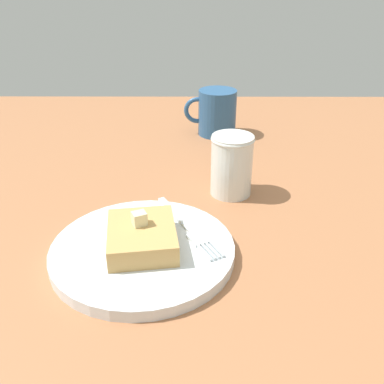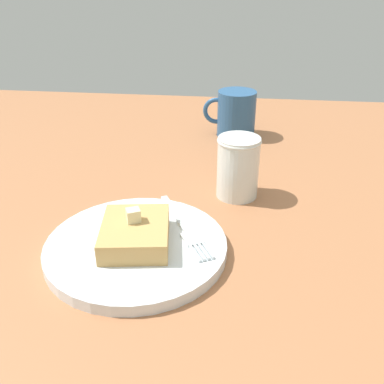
{
  "view_description": "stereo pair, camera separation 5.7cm",
  "coord_description": "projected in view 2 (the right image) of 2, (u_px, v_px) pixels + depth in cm",
  "views": [
    {
      "loc": [
        -3.08,
        51.21,
        34.25
      ],
      "look_at": [
        -2.86,
        0.59,
        6.99
      ],
      "focal_mm": 40.0,
      "sensor_mm": 36.0,
      "label": 1
    },
    {
      "loc": [
        -8.81,
        50.86,
        34.25
      ],
      "look_at": [
        -2.86,
        0.59,
        6.99
      ],
      "focal_mm": 40.0,
      "sensor_mm": 36.0,
      "label": 2
    }
  ],
  "objects": [
    {
      "name": "table_surface",
      "position": [
        173.0,
        224.0,
        0.61
      ],
      "size": [
        123.55,
        123.55,
        2.49
      ],
      "primitive_type": "cube",
      "color": "#A76A44",
      "rests_on": "ground"
    },
    {
      "name": "plate",
      "position": [
        136.0,
        246.0,
        0.53
      ],
      "size": [
        22.35,
        22.35,
        1.5
      ],
      "color": "silver",
      "rests_on": "table_surface"
    },
    {
      "name": "toast_slice_center",
      "position": [
        135.0,
        233.0,
        0.52
      ],
      "size": [
        9.3,
        10.63,
        2.65
      ],
      "primitive_type": "cube",
      "rotation": [
        0.0,
        0.0,
        0.15
      ],
      "color": "tan",
      "rests_on": "plate"
    },
    {
      "name": "butter_pat_primary",
      "position": [
        133.0,
        215.0,
        0.51
      ],
      "size": [
        2.08,
        2.0,
        1.62
      ],
      "primitive_type": "cube",
      "rotation": [
        0.0,
        0.0,
        0.44
      ],
      "color": "beige",
      "rests_on": "toast_slice_center"
    },
    {
      "name": "fork",
      "position": [
        186.0,
        229.0,
        0.55
      ],
      "size": [
        8.77,
        14.8,
        0.36
      ],
      "color": "silver",
      "rests_on": "plate"
    },
    {
      "name": "syrup_jar",
      "position": [
        238.0,
        169.0,
        0.64
      ],
      "size": [
        6.53,
        6.53,
        9.4
      ],
      "color": "#381905",
      "rests_on": "table_surface"
    },
    {
      "name": "coffee_mug",
      "position": [
        235.0,
        114.0,
        0.87
      ],
      "size": [
        10.7,
        7.73,
        9.18
      ],
      "color": "#2A5787",
      "rests_on": "table_surface"
    }
  ]
}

